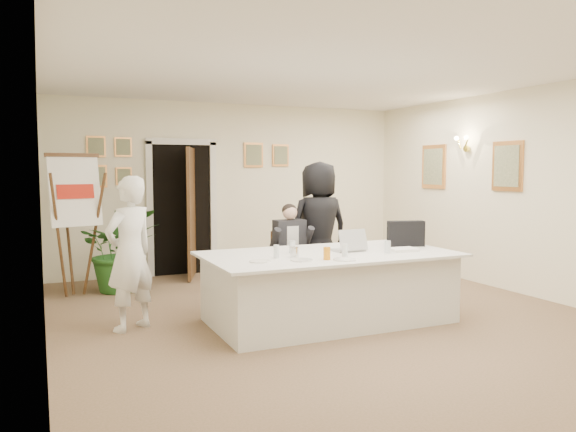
# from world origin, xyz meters

# --- Properties ---
(floor) EXTENTS (7.00, 7.00, 0.00)m
(floor) POSITION_xyz_m (0.00, 0.00, 0.00)
(floor) COLOR brown
(floor) RESTS_ON ground
(ceiling) EXTENTS (6.00, 7.00, 0.02)m
(ceiling) POSITION_xyz_m (0.00, 0.00, 2.80)
(ceiling) COLOR white
(ceiling) RESTS_ON wall_back
(wall_back) EXTENTS (6.00, 0.10, 2.80)m
(wall_back) POSITION_xyz_m (0.00, 3.50, 1.40)
(wall_back) COLOR white
(wall_back) RESTS_ON floor
(wall_left) EXTENTS (0.10, 7.00, 2.80)m
(wall_left) POSITION_xyz_m (-3.00, 0.00, 1.40)
(wall_left) COLOR white
(wall_left) RESTS_ON floor
(wall_right) EXTENTS (0.10, 7.00, 2.80)m
(wall_right) POSITION_xyz_m (3.00, 0.00, 1.40)
(wall_right) COLOR white
(wall_right) RESTS_ON floor
(doorway) EXTENTS (1.14, 0.86, 2.20)m
(doorway) POSITION_xyz_m (-0.88, 3.32, 1.04)
(doorway) COLOR black
(doorway) RESTS_ON floor
(pictures_back_wall) EXTENTS (3.40, 0.06, 0.80)m
(pictures_back_wall) POSITION_xyz_m (-0.80, 3.47, 1.85)
(pictures_back_wall) COLOR #E5954E
(pictures_back_wall) RESTS_ON wall_back
(pictures_right_wall) EXTENTS (0.06, 2.20, 0.80)m
(pictures_right_wall) POSITION_xyz_m (2.97, 1.20, 1.75)
(pictures_right_wall) COLOR #E5954E
(pictures_right_wall) RESTS_ON wall_right
(wall_sconce) EXTENTS (0.20, 0.30, 0.24)m
(wall_sconce) POSITION_xyz_m (2.90, 1.20, 2.10)
(wall_sconce) COLOR gold
(wall_sconce) RESTS_ON wall_right
(conference_table) EXTENTS (2.78, 1.48, 0.78)m
(conference_table) POSITION_xyz_m (-0.08, -0.06, 0.39)
(conference_table) COLOR silver
(conference_table) RESTS_ON floor
(seated_man) EXTENTS (0.58, 0.61, 1.27)m
(seated_man) POSITION_xyz_m (-0.03, 1.09, 0.64)
(seated_man) COLOR black
(seated_man) RESTS_ON floor
(flip_chart) EXTENTS (0.68, 0.48, 1.87)m
(flip_chart) POSITION_xyz_m (-2.61, 2.37, 0.87)
(flip_chart) COLOR #3C2413
(flip_chart) RESTS_ON floor
(standing_man) EXTENTS (0.71, 0.65, 1.64)m
(standing_man) POSITION_xyz_m (-2.16, 0.50, 0.82)
(standing_man) COLOR white
(standing_man) RESTS_ON floor
(standing_woman) EXTENTS (0.90, 0.59, 1.81)m
(standing_woman) POSITION_xyz_m (0.50, 1.33, 0.91)
(standing_woman) COLOR black
(standing_woman) RESTS_ON floor
(potted_palm) EXTENTS (1.09, 0.95, 1.17)m
(potted_palm) POSITION_xyz_m (-2.00, 2.50, 0.58)
(potted_palm) COLOR #20531B
(potted_palm) RESTS_ON floor
(laptop) EXTENTS (0.37, 0.39, 0.28)m
(laptop) POSITION_xyz_m (0.19, 0.01, 0.91)
(laptop) COLOR #B7BABC
(laptop) RESTS_ON conference_table
(laptop_bag) EXTENTS (0.46, 0.25, 0.31)m
(laptop_bag) POSITION_xyz_m (1.03, 0.04, 0.93)
(laptop_bag) COLOR black
(laptop_bag) RESTS_ON conference_table
(paper_stack) EXTENTS (0.33, 0.24, 0.03)m
(paper_stack) POSITION_xyz_m (0.77, -0.27, 0.79)
(paper_stack) COLOR white
(paper_stack) RESTS_ON conference_table
(plate_left) EXTENTS (0.26, 0.26, 0.01)m
(plate_left) POSITION_xyz_m (-1.01, -0.33, 0.78)
(plate_left) COLOR white
(plate_left) RESTS_ON conference_table
(plate_mid) EXTENTS (0.25, 0.25, 0.01)m
(plate_mid) POSITION_xyz_m (-0.59, -0.42, 0.78)
(plate_mid) COLOR white
(plate_mid) RESTS_ON conference_table
(plate_near) EXTENTS (0.27, 0.27, 0.01)m
(plate_near) POSITION_xyz_m (-0.18, -0.58, 0.78)
(plate_near) COLOR white
(plate_near) RESTS_ON conference_table
(glass_a) EXTENTS (0.07, 0.07, 0.14)m
(glass_a) POSITION_xyz_m (-0.76, -0.17, 0.84)
(glass_a) COLOR silver
(glass_a) RESTS_ON conference_table
(glass_b) EXTENTS (0.07, 0.07, 0.14)m
(glass_b) POSITION_xyz_m (-0.07, -0.39, 0.84)
(glass_b) COLOR silver
(glass_b) RESTS_ON conference_table
(glass_c) EXTENTS (0.08, 0.08, 0.14)m
(glass_c) POSITION_xyz_m (0.50, -0.34, 0.84)
(glass_c) COLOR silver
(glass_c) RESTS_ON conference_table
(glass_d) EXTENTS (0.09, 0.09, 0.14)m
(glass_d) POSITION_xyz_m (-0.46, 0.09, 0.84)
(glass_d) COLOR silver
(glass_d) RESTS_ON conference_table
(oj_glass) EXTENTS (0.09, 0.09, 0.13)m
(oj_glass) POSITION_xyz_m (-0.33, -0.47, 0.84)
(oj_glass) COLOR orange
(oj_glass) RESTS_ON conference_table
(steel_jug) EXTENTS (0.10, 0.10, 0.11)m
(steel_jug) POSITION_xyz_m (-0.57, -0.20, 0.83)
(steel_jug) COLOR silver
(steel_jug) RESTS_ON conference_table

